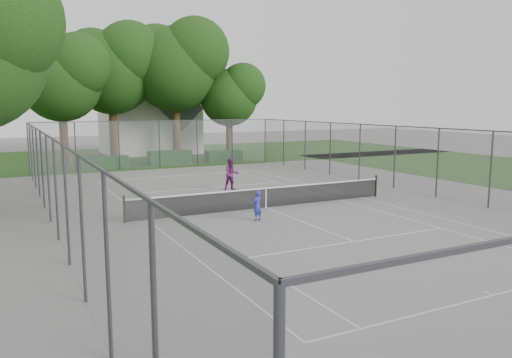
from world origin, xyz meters
name	(u,v)px	position (x,y,z in m)	size (l,w,h in m)	color
ground	(266,208)	(0.00, 0.00, 0.00)	(120.00, 120.00, 0.00)	slate
grass_far	(132,156)	(0.00, 26.00, 0.00)	(60.00, 20.00, 0.00)	#1E4012
court_markings	(266,208)	(0.00, 0.00, 0.01)	(11.03, 23.83, 0.01)	silver
tennis_net	(266,197)	(0.00, 0.00, 0.51)	(12.87, 0.10, 1.10)	black
perimeter_fence	(266,169)	(0.00, 0.00, 1.81)	(18.08, 34.08, 3.52)	#38383D
tree_far_left	(62,75)	(-6.16, 21.41, 6.92)	(7.00, 6.39, 10.07)	#362413
tree_far_midleft	(112,65)	(-1.93, 23.69, 7.94)	(8.04, 7.34, 11.55)	#362413
tree_far_midright	(176,62)	(3.23, 22.40, 8.31)	(8.41, 7.68, 12.09)	#362413
tree_far_right	(230,93)	(7.72, 21.22, 5.72)	(5.80, 5.29, 8.33)	#362413
hedge_left	(102,163)	(-4.10, 17.79, 0.46)	(3.71, 1.11, 0.93)	#154216
hedge_mid	(170,157)	(1.32, 18.73, 0.53)	(3.39, 0.97, 1.07)	#154216
hedge_right	(224,156)	(5.88, 18.48, 0.45)	(3.02, 1.11, 0.91)	#154216
house	(149,108)	(2.39, 28.53, 4.34)	(8.67, 6.72, 10.79)	silver
girl_player	(257,206)	(-1.51, -2.07, 0.61)	(0.45, 0.29, 1.22)	#2B2DA4
woman_player	(232,174)	(0.58, 5.11, 0.88)	(0.85, 0.67, 1.76)	#652160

